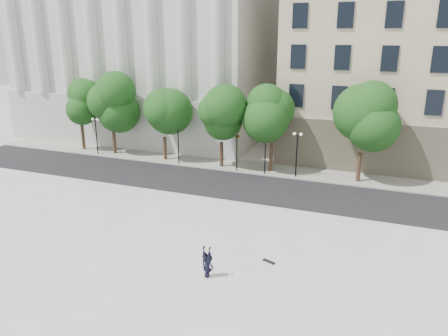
# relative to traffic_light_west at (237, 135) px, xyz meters

# --- Properties ---
(ground) EXTENTS (160.00, 160.00, 0.00)m
(ground) POSITION_rel_traffic_light_west_xyz_m (0.69, -22.30, -3.62)
(ground) COLOR beige
(ground) RESTS_ON ground
(plaza) EXTENTS (44.00, 22.00, 0.45)m
(plaza) POSITION_rel_traffic_light_west_xyz_m (0.69, -19.30, -3.39)
(plaza) COLOR white
(plaza) RESTS_ON ground
(street) EXTENTS (60.00, 8.00, 0.02)m
(street) POSITION_rel_traffic_light_west_xyz_m (0.69, -4.30, -3.61)
(street) COLOR black
(street) RESTS_ON ground
(far_sidewalk) EXTENTS (60.00, 4.00, 0.12)m
(far_sidewalk) POSITION_rel_traffic_light_west_xyz_m (0.69, 1.70, -3.56)
(far_sidewalk) COLOR #A29F95
(far_sidewalk) RESTS_ON ground
(building_west) EXTENTS (31.50, 27.65, 25.60)m
(building_west) POSITION_rel_traffic_light_west_xyz_m (-16.31, 16.27, 9.27)
(building_west) COLOR beige
(building_west) RESTS_ON ground
(traffic_light_west) EXTENTS (0.70, 1.60, 4.13)m
(traffic_light_west) POSITION_rel_traffic_light_west_xyz_m (0.00, 0.00, 0.00)
(traffic_light_west) COLOR black
(traffic_light_west) RESTS_ON ground
(traffic_light_east) EXTENTS (0.95, 1.56, 4.13)m
(traffic_light_east) POSITION_rel_traffic_light_west_xyz_m (2.79, 0.00, -0.00)
(traffic_light_east) COLOR black
(traffic_light_east) RESTS_ON ground
(person_lying) EXTENTS (0.65, 1.79, 0.49)m
(person_lying) POSITION_rel_traffic_light_west_xyz_m (5.14, -19.09, -2.93)
(person_lying) COLOR black
(person_lying) RESTS_ON plaza
(skateboard) EXTENTS (0.78, 0.45, 0.08)m
(skateboard) POSITION_rel_traffic_light_west_xyz_m (7.75, -16.39, -3.13)
(skateboard) COLOR black
(skateboard) RESTS_ON plaza
(street_trees) EXTENTS (34.43, 4.64, 7.81)m
(street_trees) POSITION_rel_traffic_light_west_xyz_m (-4.58, 1.19, 1.48)
(street_trees) COLOR #382619
(street_trees) RESTS_ON ground
(lamp_posts) EXTENTS (36.39, 0.28, 4.45)m
(lamp_posts) POSITION_rel_traffic_light_west_xyz_m (0.47, 0.30, -0.70)
(lamp_posts) COLOR black
(lamp_posts) RESTS_ON ground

